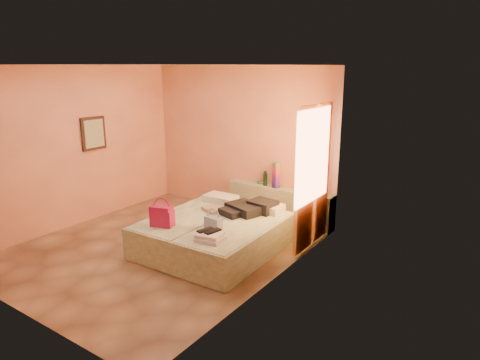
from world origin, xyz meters
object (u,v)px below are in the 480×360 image
object	(u,v)px
magenta_handbag	(162,216)
blue_handbag	(213,223)
headboard_ledge	(280,205)
bed_left	(191,229)
water_bottle	(265,179)
flower_vase	(316,187)
green_book	(300,190)
bed_right	(238,241)
towel_stack	(210,237)

from	to	relation	value
magenta_handbag	blue_handbag	size ratio (longest dim) A/B	1.20
headboard_ledge	bed_left	xyz separation A→B (m)	(-0.67, -1.70, -0.08)
water_bottle	bed_left	bearing A→B (deg)	-102.71
bed_left	flower_vase	world-z (taller)	flower_vase
magenta_handbag	blue_handbag	xyz separation A→B (m)	(0.70, 0.32, -0.07)
water_bottle	green_book	size ratio (longest dim) A/B	1.69
water_bottle	flower_vase	bearing A→B (deg)	0.31
bed_right	flower_vase	xyz separation A→B (m)	(0.49, 1.65, 0.54)
flower_vase	blue_handbag	bearing A→B (deg)	-109.88
flower_vase	magenta_handbag	world-z (taller)	flower_vase
magenta_handbag	blue_handbag	world-z (taller)	magenta_handbag
bed_right	flower_vase	world-z (taller)	flower_vase
water_bottle	towel_stack	world-z (taller)	water_bottle
water_bottle	flower_vase	xyz separation A→B (m)	(1.02, 0.01, 0.01)
water_bottle	flower_vase	size ratio (longest dim) A/B	0.94
headboard_ledge	magenta_handbag	xyz separation A→B (m)	(-0.69, -2.31, 0.33)
bed_right	green_book	size ratio (longest dim) A/B	12.74
flower_vase	towel_stack	world-z (taller)	flower_vase
flower_vase	green_book	bearing A→B (deg)	174.92
headboard_ledge	flower_vase	size ratio (longest dim) A/B	7.26
green_book	magenta_handbag	world-z (taller)	magenta_handbag
bed_right	water_bottle	bearing A→B (deg)	105.71
water_bottle	green_book	xyz separation A→B (m)	(0.71, 0.03, -0.12)
bed_right	magenta_handbag	xyz separation A→B (m)	(-0.92, -0.63, 0.41)
water_bottle	towel_stack	bearing A→B (deg)	-77.07
flower_vase	magenta_handbag	xyz separation A→B (m)	(-1.41, -2.29, -0.14)
towel_stack	flower_vase	bearing A→B (deg)	78.30
green_book	water_bottle	bearing A→B (deg)	162.96
headboard_ledge	magenta_handbag	size ratio (longest dim) A/B	6.19
towel_stack	bed_left	bearing A→B (deg)	144.17
bed_left	blue_handbag	bearing A→B (deg)	-24.88
bed_left	magenta_handbag	bearing A→B (deg)	-93.37
bed_left	towel_stack	xyz separation A→B (m)	(0.91, -0.66, 0.30)
flower_vase	towel_stack	size ratio (longest dim) A/B	0.81
bed_left	magenta_handbag	xyz separation A→B (m)	(-0.02, -0.61, 0.41)
green_book	magenta_handbag	size ratio (longest dim) A/B	0.47
water_bottle	towel_stack	distance (m)	2.40
flower_vase	blue_handbag	world-z (taller)	flower_vase
water_bottle	green_book	world-z (taller)	water_bottle
bed_right	bed_left	bearing A→B (deg)	179.45
headboard_ledge	bed_left	bearing A→B (deg)	-111.64
green_book	bed_right	bearing A→B (deg)	-115.94
bed_left	blue_handbag	size ratio (longest dim) A/B	7.25
water_bottle	blue_handbag	xyz separation A→B (m)	(0.31, -1.96, -0.19)
blue_handbag	green_book	bearing A→B (deg)	87.00
bed_left	green_book	size ratio (longest dim) A/B	12.74
headboard_ledge	blue_handbag	size ratio (longest dim) A/B	7.43
bed_right	blue_handbag	xyz separation A→B (m)	(-0.22, -0.31, 0.34)
headboard_ledge	bed_right	bearing A→B (deg)	-82.35
water_bottle	magenta_handbag	xyz separation A→B (m)	(-0.39, -2.28, -0.13)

